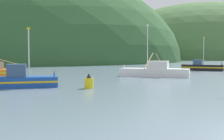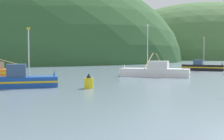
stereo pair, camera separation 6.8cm
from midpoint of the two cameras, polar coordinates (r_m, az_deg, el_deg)
The scene contains 7 objects.
hill_far_right at distance 162.79m, azimuth -10.05°, elevation 1.81°, with size 94.94×75.95×103.11m, color #47703D.
hill_far_left at distance 240.25m, azimuth 1.64°, elevation 2.23°, with size 128.87×103.10×77.51m, color #47703D.
hill_mid_right at distance 246.18m, azimuth 18.10°, elevation 2.10°, with size 178.90×143.12×88.06m, color #47703D.
fishing_boat_blue at distance 31.26m, azimuth -17.42°, elevation -1.84°, with size 7.50×3.42×6.16m.
fishing_boat_white at distance 44.79m, azimuth 8.51°, elevation -0.23°, with size 10.64×13.56×7.94m.
fishing_boat_black at distance 63.58m, azimuth 17.32°, elevation 0.57°, with size 8.13×6.24×7.01m.
channel_buoy at distance 29.09m, azimuth -4.53°, elevation -2.37°, with size 0.90×0.90×1.52m.
Camera 2 is at (-7.49, -10.75, 3.36)m, focal length 46.51 mm.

